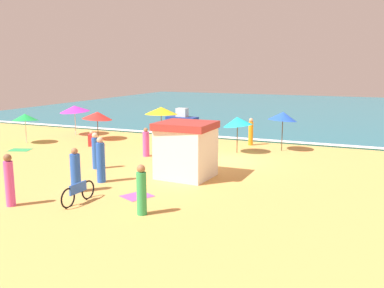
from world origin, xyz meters
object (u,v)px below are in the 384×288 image
at_px(beachgoer_1, 9,181).
at_px(beachgoer_5, 95,151).
at_px(parked_bicycle, 78,193).
at_px(beachgoer_2, 142,191).
at_px(beachgoer_7, 101,161).
at_px(beach_umbrella_4, 283,116).
at_px(beach_umbrella_6, 161,111).
at_px(beachgoer_10, 202,148).
at_px(beachgoer_0, 146,143).
at_px(beachgoer_3, 75,172).
at_px(small_boat_0, 182,118).
at_px(beach_umbrella_0, 97,115).
at_px(beachgoer_4, 92,139).
at_px(beach_umbrella_1, 238,121).
at_px(lifeguard_cabana, 186,149).
at_px(beachgoer_11, 251,132).
at_px(beach_umbrella_2, 25,117).
at_px(beach_umbrella_5, 75,109).

xyz_separation_m(beachgoer_1, beachgoer_5, (-0.57, 5.70, -0.06)).
bearing_deg(parked_bicycle, beachgoer_2, -3.01).
bearing_deg(beachgoer_7, parked_bicycle, -71.35).
relative_size(parked_bicycle, beachgoer_2, 1.07).
height_order(beach_umbrella_4, beachgoer_5, beach_umbrella_4).
distance_m(beach_umbrella_6, beachgoer_10, 5.35).
bearing_deg(beach_umbrella_4, beachgoer_0, -144.86).
height_order(beachgoer_3, small_boat_0, beachgoer_3).
bearing_deg(beach_umbrella_0, beachgoer_4, -62.97).
relative_size(beachgoer_3, beachgoer_5, 1.00).
height_order(parked_bicycle, beachgoer_5, beachgoer_5).
bearing_deg(beachgoer_5, beach_umbrella_1, 51.24).
bearing_deg(small_boat_0, parked_bicycle, -75.05).
relative_size(lifeguard_cabana, beach_umbrella_1, 1.14).
height_order(beachgoer_2, beachgoer_3, beachgoer_3).
relative_size(beach_umbrella_0, parked_bicycle, 1.50).
bearing_deg(beach_umbrella_4, beachgoer_7, -119.54).
xyz_separation_m(beach_umbrella_0, beach_umbrella_6, (3.99, 1.46, 0.35)).
distance_m(beach_umbrella_1, beachgoer_11, 2.78).
bearing_deg(beach_umbrella_0, beachgoer_10, -10.64).
bearing_deg(beachgoer_4, beachgoer_7, -50.61).
distance_m(beach_umbrella_1, beach_umbrella_4, 2.75).
bearing_deg(beach_umbrella_1, beachgoer_1, -110.45).
relative_size(beachgoer_3, beachgoer_10, 2.08).
distance_m(lifeguard_cabana, beachgoer_7, 3.67).
distance_m(beachgoer_2, beachgoer_5, 6.98).
xyz_separation_m(beach_umbrella_1, beachgoer_0, (-4.24, -2.84, -1.07)).
xyz_separation_m(lifeguard_cabana, beachgoer_0, (-3.79, 3.10, -0.52)).
bearing_deg(beachgoer_0, beach_umbrella_6, 108.32).
bearing_deg(lifeguard_cabana, beach_umbrella_2, 164.60).
height_order(parked_bicycle, small_boat_0, small_boat_0).
bearing_deg(beachgoer_10, beach_umbrella_2, -173.11).
bearing_deg(beach_umbrella_6, small_boat_0, 105.37).
bearing_deg(beach_umbrella_0, beach_umbrella_1, -2.90).
distance_m(beachgoer_0, beachgoer_5, 3.52).
height_order(beach_umbrella_5, beachgoer_4, beach_umbrella_5).
height_order(lifeguard_cabana, beachgoer_11, lifeguard_cabana).
xyz_separation_m(beach_umbrella_5, small_boat_0, (4.47, 8.31, -1.37)).
distance_m(beach_umbrella_1, beachgoer_7, 8.84).
bearing_deg(beachgoer_3, beach_umbrella_0, 122.03).
bearing_deg(lifeguard_cabana, beach_umbrella_4, 70.98).
relative_size(beachgoer_4, beachgoer_5, 0.55).
distance_m(beach_umbrella_4, beachgoer_0, 7.94).
bearing_deg(beachgoer_4, beach_umbrella_5, 140.60).
xyz_separation_m(beachgoer_2, beachgoer_7, (-3.58, 2.76, 0.11)).
height_order(beachgoer_1, beachgoer_5, beachgoer_1).
bearing_deg(beachgoer_4, beachgoer_1, -67.48).
distance_m(beach_umbrella_4, beachgoer_1, 15.20).
height_order(beachgoer_3, beachgoer_4, beachgoer_3).
distance_m(beach_umbrella_0, beachgoer_4, 2.61).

